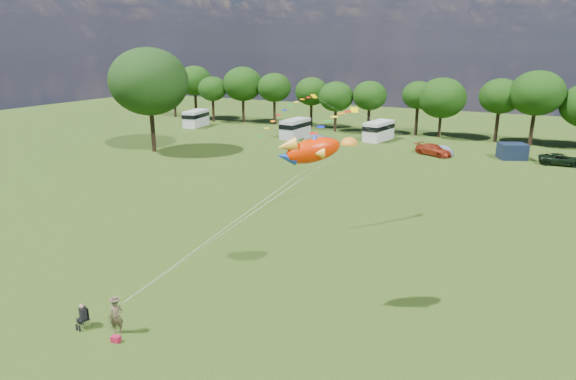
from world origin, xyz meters
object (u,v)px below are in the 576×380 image
at_px(car_d, 561,160).
at_px(tent_greyblue, 442,154).
at_px(fish_kite, 308,151).
at_px(campervan_c, 379,130).
at_px(big_tree, 149,82).
at_px(camp_chair, 83,313).
at_px(campervan_a, 196,118).
at_px(kite_flyer, 116,316).
at_px(tent_orange, 349,144).
at_px(car_c, 433,150).
at_px(car_b, 319,139).
at_px(campervan_b, 295,128).

height_order(car_d, tent_greyblue, car_d).
relative_size(car_d, fish_kite, 1.55).
bearing_deg(fish_kite, campervan_c, 66.65).
xyz_separation_m(big_tree, camp_chair, (25.69, -33.69, -8.26)).
bearing_deg(tent_greyblue, campervan_c, 150.78).
height_order(campervan_a, kite_flyer, campervan_a).
relative_size(big_tree, fish_kite, 4.24).
distance_m(tent_orange, tent_greyblue, 12.96).
bearing_deg(campervan_c, camp_chair, -168.09).
bearing_deg(tent_greyblue, car_c, -128.80).
xyz_separation_m(car_b, tent_greyblue, (16.96, 0.74, -0.66)).
xyz_separation_m(car_c, kite_flyer, (-5.86, -47.57, 0.19)).
bearing_deg(car_c, kite_flyer, -162.27).
distance_m(car_c, campervan_a, 41.62).
bearing_deg(car_d, tent_orange, 84.55).
xyz_separation_m(big_tree, car_c, (33.39, 14.25, -8.32)).
bearing_deg(car_d, fish_kite, 158.98).
bearing_deg(fish_kite, kite_flyer, -175.24).
relative_size(big_tree, tent_greyblue, 3.99).
height_order(big_tree, kite_flyer, big_tree).
distance_m(kite_flyer, fish_kite, 12.14).
xyz_separation_m(campervan_b, camp_chair, (13.46, -51.14, -0.74)).
xyz_separation_m(car_c, campervan_a, (-41.29, 5.15, 0.79)).
xyz_separation_m(big_tree, car_d, (47.73, 15.53, -8.35)).
distance_m(campervan_c, camp_chair, 54.80).
height_order(car_c, tent_orange, car_c).
height_order(car_d, campervan_a, campervan_a).
xyz_separation_m(campervan_a, campervan_c, (32.03, 1.68, 0.02)).
bearing_deg(kite_flyer, campervan_b, 72.32).
relative_size(car_b, tent_greyblue, 1.16).
distance_m(campervan_b, kite_flyer, 53.02).
bearing_deg(car_b, campervan_b, 37.22).
bearing_deg(campervan_a, kite_flyer, -155.98).
distance_m(tent_orange, kite_flyer, 49.86).
bearing_deg(car_c, campervan_a, 107.64).
height_order(car_b, campervan_a, campervan_a).
bearing_deg(big_tree, campervan_c, 41.15).
bearing_deg(camp_chair, campervan_a, 139.86).
relative_size(car_c, car_d, 0.96).
distance_m(car_b, tent_greyblue, 16.99).
xyz_separation_m(car_b, tent_orange, (4.02, 1.50, -0.66)).
height_order(tent_greyblue, fish_kite, fish_kite).
distance_m(car_c, camp_chair, 48.56).
bearing_deg(car_c, camp_chair, -164.37).
relative_size(big_tree, camp_chair, 10.42).
xyz_separation_m(tent_greyblue, kite_flyer, (-6.78, -48.71, 0.86)).
bearing_deg(campervan_b, car_d, -89.45).
xyz_separation_m(tent_orange, kite_flyer, (6.16, -49.47, 0.86)).
relative_size(campervan_b, kite_flyer, 3.30).
distance_m(tent_orange, fish_kite, 46.14).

